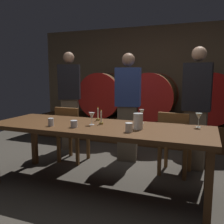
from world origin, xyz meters
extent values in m
plane|color=#3F3A33|center=(0.00, 0.00, 0.00)|extent=(7.30, 7.30, 0.00)
cube|color=brown|center=(0.00, 2.89, 1.20)|extent=(5.61, 0.24, 2.41)
cube|color=#4C2D16|center=(0.00, 2.34, 0.24)|extent=(5.05, 0.90, 0.48)
cylinder|color=#513319|center=(-1.05, 2.34, 0.94)|extent=(0.92, 0.78, 0.92)
cylinder|color=#B21C16|center=(-1.05, 1.93, 0.94)|extent=(0.93, 0.03, 0.93)
cylinder|color=#B21C16|center=(-1.05, 2.74, 0.94)|extent=(0.93, 0.03, 0.93)
cylinder|color=#2D2D33|center=(-1.05, 2.34, 0.94)|extent=(0.92, 0.04, 0.92)
cylinder|color=brown|center=(-0.02, 2.34, 0.94)|extent=(0.92, 0.78, 0.92)
cylinder|color=#B21C16|center=(-0.02, 1.93, 0.94)|extent=(0.93, 0.03, 0.93)
cylinder|color=#B21C16|center=(-0.02, 2.74, 0.94)|extent=(0.93, 0.03, 0.93)
cylinder|color=#2D2D33|center=(-0.02, 2.34, 0.94)|extent=(0.92, 0.04, 0.92)
cylinder|color=brown|center=(1.06, 2.34, 0.94)|extent=(0.92, 0.78, 0.92)
cylinder|color=maroon|center=(1.06, 1.93, 0.94)|extent=(0.93, 0.03, 0.93)
cylinder|color=maroon|center=(1.06, 2.74, 0.94)|extent=(0.93, 0.03, 0.93)
cylinder|color=#2D2D33|center=(1.06, 2.34, 0.94)|extent=(0.92, 0.04, 0.92)
cube|color=#4C2D16|center=(-0.19, 0.01, 0.75)|extent=(2.65, 0.89, 0.05)
cube|color=#4C2D16|center=(1.05, -0.37, 0.36)|extent=(0.07, 0.07, 0.72)
cube|color=#4C2D16|center=(-1.44, 0.40, 0.36)|extent=(0.07, 0.07, 0.72)
cube|color=#4C2D16|center=(1.05, 0.40, 0.36)|extent=(0.07, 0.07, 0.72)
cube|color=brown|center=(-0.95, 0.75, 0.44)|extent=(0.41, 0.41, 0.04)
cube|color=brown|center=(-0.96, 0.57, 0.67)|extent=(0.40, 0.05, 0.42)
cube|color=brown|center=(-0.78, 0.91, 0.21)|extent=(0.05, 0.05, 0.42)
cube|color=brown|center=(-1.12, 0.92, 0.21)|extent=(0.05, 0.05, 0.42)
cube|color=brown|center=(-0.79, 0.57, 0.21)|extent=(0.05, 0.05, 0.42)
cube|color=brown|center=(-1.13, 0.58, 0.21)|extent=(0.05, 0.05, 0.42)
cube|color=brown|center=(0.63, 0.79, 0.44)|extent=(0.44, 0.44, 0.04)
cube|color=brown|center=(0.61, 0.61, 0.67)|extent=(0.40, 0.09, 0.42)
cube|color=brown|center=(0.82, 0.94, 0.21)|extent=(0.05, 0.05, 0.42)
cube|color=brown|center=(0.48, 0.98, 0.21)|extent=(0.05, 0.05, 0.42)
cube|color=brown|center=(0.78, 0.60, 0.21)|extent=(0.05, 0.05, 0.42)
cube|color=brown|center=(0.44, 0.64, 0.21)|extent=(0.05, 0.05, 0.42)
cube|color=brown|center=(-1.34, 1.31, 0.46)|extent=(0.35, 0.30, 0.93)
cube|color=black|center=(-1.34, 1.31, 1.24)|extent=(0.44, 0.37, 0.62)
sphere|color=tan|center=(-1.34, 1.31, 1.67)|extent=(0.20, 0.20, 0.20)
cube|color=brown|center=(-0.15, 1.07, 0.44)|extent=(0.33, 0.24, 0.88)
cube|color=navy|center=(-0.15, 1.07, 1.18)|extent=(0.41, 0.29, 0.59)
sphere|color=#8C664C|center=(-0.15, 1.07, 1.60)|extent=(0.20, 0.20, 0.20)
cube|color=brown|center=(0.87, 1.08, 0.43)|extent=(0.32, 0.23, 0.86)
cube|color=black|center=(0.87, 1.08, 1.20)|extent=(0.40, 0.27, 0.67)
sphere|color=tan|center=(0.87, 1.08, 1.65)|extent=(0.20, 0.20, 0.20)
cylinder|color=olive|center=(-0.32, 0.31, 0.79)|extent=(0.05, 0.05, 0.02)
cylinder|color=#EDE5CC|center=(-0.32, 0.31, 0.87)|extent=(0.02, 0.02, 0.14)
cone|color=yellow|center=(-0.32, 0.31, 0.95)|extent=(0.01, 0.01, 0.02)
cylinder|color=olive|center=(-0.18, 0.09, 0.79)|extent=(0.05, 0.05, 0.02)
cylinder|color=#EDE5CC|center=(-0.18, 0.09, 0.87)|extent=(0.02, 0.02, 0.14)
cone|color=yellow|center=(-0.18, 0.09, 0.95)|extent=(0.01, 0.01, 0.02)
cylinder|color=white|center=(0.30, -0.01, 0.86)|extent=(0.11, 0.11, 0.18)
cylinder|color=white|center=(-0.27, 0.02, 0.78)|extent=(0.06, 0.06, 0.00)
cylinder|color=white|center=(-0.27, 0.02, 0.81)|extent=(0.01, 0.01, 0.06)
cone|color=white|center=(-0.27, 0.02, 0.88)|extent=(0.07, 0.07, 0.08)
cylinder|color=silver|center=(0.26, 0.33, 0.78)|extent=(0.06, 0.06, 0.00)
cylinder|color=silver|center=(0.26, 0.33, 0.82)|extent=(0.01, 0.01, 0.08)
cone|color=silver|center=(0.26, 0.33, 0.90)|extent=(0.06, 0.06, 0.09)
cylinder|color=silver|center=(0.92, 0.32, 0.78)|extent=(0.06, 0.06, 0.00)
cylinder|color=silver|center=(0.92, 0.32, 0.82)|extent=(0.01, 0.01, 0.09)
cone|color=silver|center=(0.92, 0.32, 0.90)|extent=(0.07, 0.07, 0.07)
cylinder|color=silver|center=(-0.70, -0.21, 0.82)|extent=(0.07, 0.07, 0.09)
cylinder|color=silver|center=(-0.40, -0.18, 0.81)|extent=(0.08, 0.08, 0.08)
cylinder|color=white|center=(0.25, -0.18, 0.82)|extent=(0.08, 0.08, 0.10)
camera|label=1|loc=(0.99, -2.59, 1.36)|focal=39.33mm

